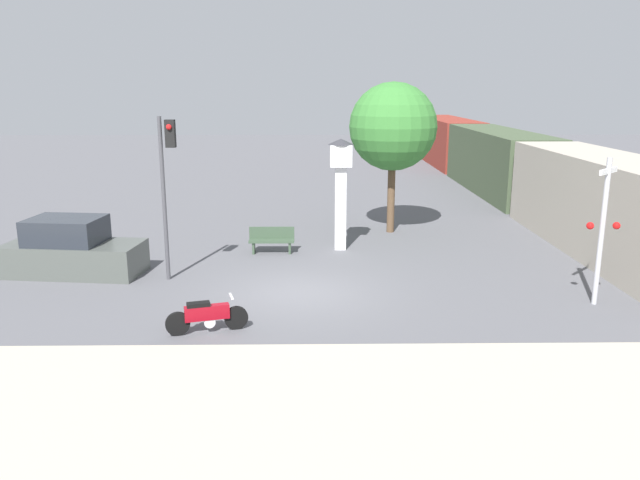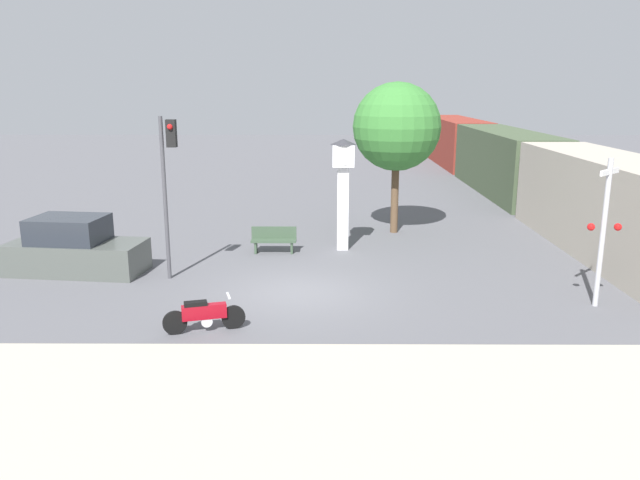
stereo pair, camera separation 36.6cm
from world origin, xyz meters
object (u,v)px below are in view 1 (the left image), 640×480
freight_train (498,161)px  bench (272,239)px  motorcycle (207,316)px  railroad_crossing_signal (603,226)px  clock_tower (341,177)px  traffic_light (167,171)px  parked_car (72,251)px  street_tree (393,127)px

freight_train → bench: size_ratio=24.76×
motorcycle → freight_train: (12.93, 20.48, 1.28)m
railroad_crossing_signal → bench: bearing=148.8°
clock_tower → traffic_light: traffic_light is taller
freight_train → motorcycle: bearing=-122.3°
freight_train → parked_car: 23.76m
clock_tower → railroad_crossing_signal: (6.66, -6.02, -0.47)m
clock_tower → railroad_crossing_signal: 8.99m
motorcycle → bench: 7.46m
motorcycle → street_tree: bearing=45.8°
freight_train → railroad_crossing_signal: (-2.71, -18.62, 0.47)m
bench → parked_car: bearing=-158.1°
railroad_crossing_signal → parked_car: 15.59m
clock_tower → bench: (-2.46, -0.51, -2.15)m
parked_car → railroad_crossing_signal: bearing=-4.7°
street_tree → parked_car: street_tree is taller
street_tree → parked_car: (-10.73, -5.68, -3.47)m
motorcycle → freight_train: freight_train is taller
motorcycle → freight_train: bearing=41.9°
street_tree → traffic_light: bearing=-139.8°
freight_train → bench: 17.69m
street_tree → freight_train: bearing=53.9°
railroad_crossing_signal → bench: 10.78m
traffic_light → railroad_crossing_signal: bearing=-11.4°
motorcycle → traffic_light: 5.48m
traffic_light → bench: (2.85, 3.09, -2.86)m
motorcycle → bench: bench is taller
motorcycle → railroad_crossing_signal: size_ratio=0.48×
bench → street_tree: bearing=34.9°
railroad_crossing_signal → bench: size_ratio=2.49×
motorcycle → clock_tower: (3.57, 7.88, 2.22)m
clock_tower → motorcycle: bearing=-114.3°
motorcycle → parked_car: bearing=119.7°
motorcycle → traffic_light: traffic_light is taller
street_tree → bench: size_ratio=3.72×
parked_car → street_tree: bearing=34.6°
street_tree → bench: bearing=-145.1°
motorcycle → parked_car: 7.02m
traffic_light → railroad_crossing_signal: size_ratio=1.24×
clock_tower → freight_train: bearing=53.4°
motorcycle → railroad_crossing_signal: (10.22, 1.86, 1.75)m
bench → clock_tower: bearing=11.7°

